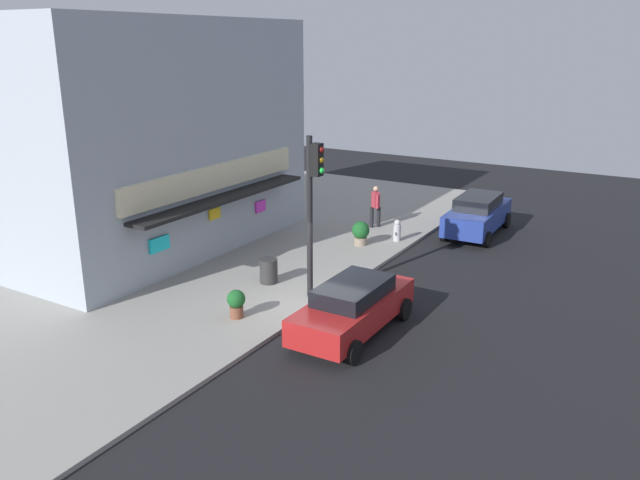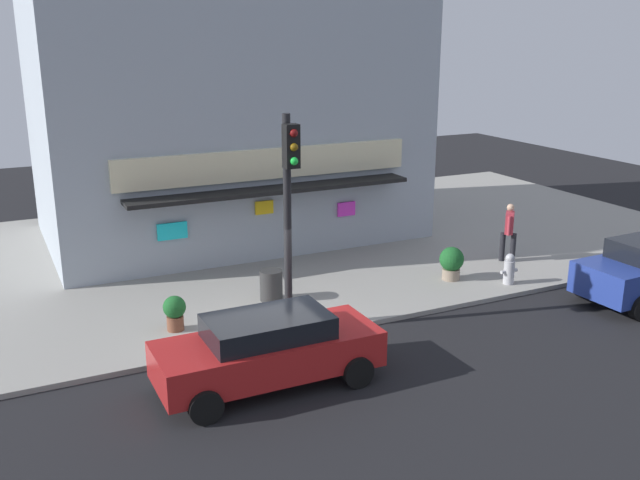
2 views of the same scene
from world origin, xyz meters
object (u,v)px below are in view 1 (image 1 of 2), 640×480
(fire_hydrant, at_px, (397,231))
(potted_plant_by_doorway, at_px, (236,302))
(potted_plant_by_window, at_px, (361,232))
(parked_car_red, at_px, (353,307))
(traffic_light, at_px, (313,196))
(trash_can, at_px, (269,271))
(pedestrian, at_px, (375,205))
(parked_car_blue, at_px, (477,214))

(fire_hydrant, distance_m, potted_plant_by_doorway, 9.07)
(potted_plant_by_window, distance_m, parked_car_red, 7.56)
(traffic_light, relative_size, potted_plant_by_doorway, 5.95)
(potted_plant_by_doorway, relative_size, parked_car_red, 0.19)
(trash_can, relative_size, pedestrian, 0.45)
(trash_can, distance_m, pedestrian, 7.62)
(pedestrian, xyz_separation_m, potted_plant_by_window, (-2.50, -0.61, -0.46))
(traffic_light, relative_size, pedestrian, 2.80)
(parked_car_red, bearing_deg, parked_car_blue, 0.30)
(traffic_light, bearing_deg, parked_car_red, -123.26)
(fire_hydrant, distance_m, trash_can, 6.53)
(fire_hydrant, bearing_deg, parked_car_blue, -37.89)
(trash_can, xyz_separation_m, potted_plant_by_doorway, (-2.72, -0.81, 0.06))
(fire_hydrant, xyz_separation_m, potted_plant_by_window, (-1.21, 0.98, 0.10))
(traffic_light, height_order, potted_plant_by_window, traffic_light)
(trash_can, xyz_separation_m, pedestrian, (7.60, -0.09, 0.57))
(pedestrian, xyz_separation_m, parked_car_red, (-9.29, -3.93, -0.31))
(pedestrian, relative_size, parked_car_blue, 0.39)
(potted_plant_by_doorway, bearing_deg, potted_plant_by_window, 0.76)
(parked_car_red, bearing_deg, potted_plant_by_window, 26.00)
(trash_can, bearing_deg, potted_plant_by_doorway, -163.42)
(traffic_light, xyz_separation_m, parked_car_blue, (9.50, -2.10, -2.46))
(traffic_light, relative_size, potted_plant_by_window, 5.32)
(potted_plant_by_doorway, relative_size, potted_plant_by_window, 0.89)
(potted_plant_by_doorway, height_order, potted_plant_by_window, potted_plant_by_window)
(pedestrian, relative_size, potted_plant_by_window, 1.90)
(fire_hydrant, bearing_deg, trash_can, 165.00)
(potted_plant_by_doorway, xyz_separation_m, parked_car_blue, (11.95, -3.15, 0.26))
(trash_can, height_order, potted_plant_by_window, potted_plant_by_window)
(trash_can, xyz_separation_m, parked_car_blue, (9.23, -3.96, 0.32))
(pedestrian, height_order, potted_plant_by_window, pedestrian)
(fire_hydrant, xyz_separation_m, parked_car_red, (-8.00, -2.33, 0.25))
(traffic_light, relative_size, parked_car_red, 1.12)
(potted_plant_by_doorway, distance_m, parked_car_blue, 12.36)
(potted_plant_by_doorway, bearing_deg, parked_car_blue, -14.78)
(pedestrian, bearing_deg, fire_hydrant, -128.90)
(potted_plant_by_window, height_order, parked_car_red, parked_car_red)
(potted_plant_by_window, distance_m, parked_car_blue, 5.26)
(traffic_light, relative_size, trash_can, 6.19)
(fire_hydrant, relative_size, potted_plant_by_doorway, 1.03)
(potted_plant_by_window, bearing_deg, parked_car_red, -154.00)
(pedestrian, relative_size, parked_car_red, 0.40)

